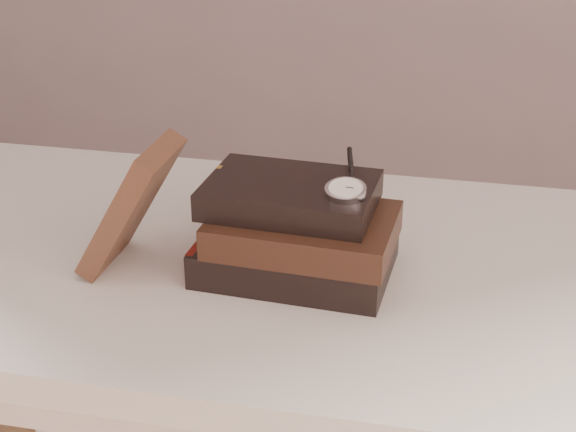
# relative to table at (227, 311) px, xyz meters

# --- Properties ---
(table) EXTENTS (1.00, 0.60, 0.75)m
(table) POSITION_rel_table_xyz_m (0.00, 0.00, 0.00)
(table) COLOR beige
(table) RESTS_ON ground
(book_stack) EXTENTS (0.24, 0.18, 0.12)m
(book_stack) POSITION_rel_table_xyz_m (0.10, -0.03, 0.15)
(book_stack) COLOR black
(book_stack) RESTS_ON table
(journal) EXTENTS (0.12, 0.11, 0.17)m
(journal) POSITION_rel_table_xyz_m (-0.10, -0.06, 0.18)
(journal) COLOR #3D2217
(journal) RESTS_ON table
(pocket_watch) EXTENTS (0.05, 0.15, 0.02)m
(pocket_watch) POSITION_rel_table_xyz_m (0.16, -0.04, 0.22)
(pocket_watch) COLOR silver
(pocket_watch) RESTS_ON book_stack
(eyeglasses) EXTENTS (0.10, 0.12, 0.05)m
(eyeglasses) POSITION_rel_table_xyz_m (0.02, 0.05, 0.16)
(eyeglasses) COLOR silver
(eyeglasses) RESTS_ON book_stack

